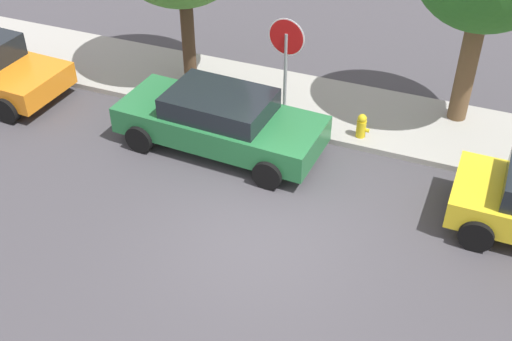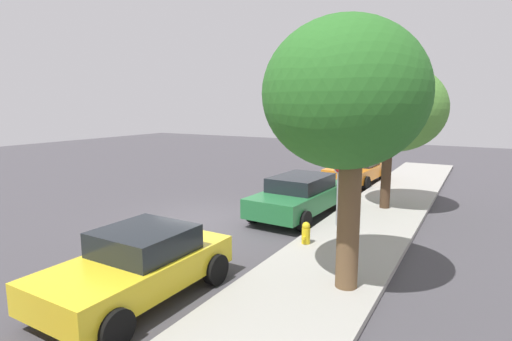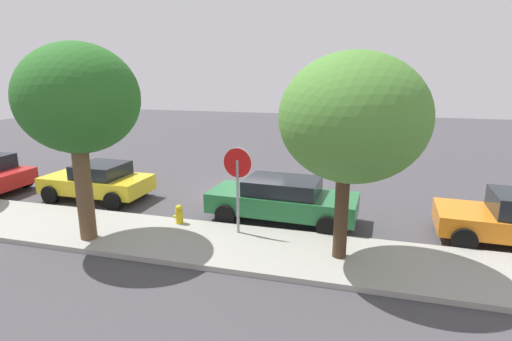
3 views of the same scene
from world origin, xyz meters
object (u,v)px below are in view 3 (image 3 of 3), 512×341
street_tree_near_corner (353,119)px  parked_car_yellow (98,181)px  stop_sign (238,176)px  parked_car_green (282,199)px  fire_hydrant (179,216)px  street_tree_far (79,100)px

street_tree_near_corner → parked_car_yellow: bearing=-17.6°
stop_sign → parked_car_yellow: stop_sign is taller
parked_car_green → stop_sign: bearing=59.6°
fire_hydrant → parked_car_yellow: bearing=-23.1°
parked_car_yellow → fire_hydrant: 4.45m
street_tree_near_corner → fire_hydrant: (4.94, -1.12, -3.19)m
parked_car_yellow → street_tree_far: bearing=124.0°
stop_sign → fire_hydrant: 2.41m
parked_car_yellow → street_tree_far: 5.03m
stop_sign → street_tree_far: bearing=18.8°
parked_car_green → street_tree_far: 6.39m
stop_sign → parked_car_green: size_ratio=0.56×
stop_sign → parked_car_yellow: bearing=-17.9°
street_tree_near_corner → fire_hydrant: bearing=-12.8°
parked_car_green → parked_car_yellow: parked_car_green is taller
stop_sign → fire_hydrant: stop_sign is taller
parked_car_green → parked_car_yellow: (6.94, -0.35, -0.03)m
parked_car_green → parked_car_yellow: size_ratio=1.21×
street_tree_near_corner → fire_hydrant: 5.99m
stop_sign → street_tree_near_corner: 3.61m
parked_car_green → street_tree_near_corner: street_tree_near_corner is taller
stop_sign → fire_hydrant: bearing=-5.9°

